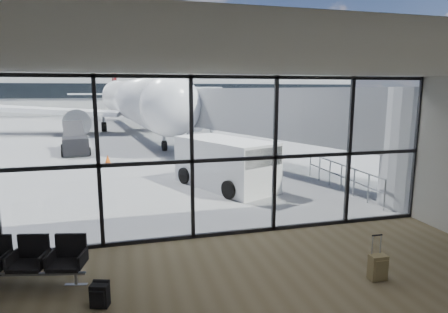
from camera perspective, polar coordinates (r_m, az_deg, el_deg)
name	(u,v)px	position (r m, az deg, el deg)	size (l,w,h in m)	color
ground	(149,122)	(50.06, -11.33, 5.19)	(220.00, 220.00, 0.00)	slate
lounge_shell	(322,185)	(5.95, 14.68, -4.27)	(12.02, 8.01, 4.51)	brown
glass_curtain_wall	(235,157)	(10.39, 1.62, -0.15)	(12.10, 0.12, 4.50)	white
jet_bridge	(291,118)	(18.63, 10.10, 5.82)	(8.00, 16.50, 4.33)	gray
apron_railing	(341,173)	(16.13, 17.44, -2.46)	(0.06, 5.46, 1.11)	gray
far_terminal	(138,90)	(71.82, -12.99, 9.92)	(80.00, 12.20, 11.00)	#AEAEA9
tree_4	(29,84)	(83.81, -27.53, 9.75)	(5.61, 5.61, 8.07)	#382619
tree_5	(62,81)	(82.73, -23.46, 10.50)	(6.27, 6.27, 9.03)	#382619
seating_row	(31,258)	(9.21, -27.33, -13.55)	(2.34, 1.12, 1.04)	gray
backpack	(100,295)	(7.95, -18.43, -19.42)	(0.39, 0.38, 0.50)	black
suitcase	(378,267)	(9.10, 22.43, -15.32)	(0.37, 0.28, 1.00)	brown
airliner	(131,100)	(40.36, -13.92, 8.33)	(33.54, 39.01, 10.07)	white
service_van	(227,163)	(15.84, 0.40, -0.98)	(3.83, 5.14, 2.05)	white
belt_loader	(75,143)	(26.34, -21.75, 1.88)	(2.14, 4.47, 1.98)	black
traffic_cone_a	(108,160)	(21.85, -17.29, -0.49)	(0.38, 0.38, 0.54)	#E4520C
traffic_cone_c	(249,148)	(25.05, 3.86, 1.25)	(0.38, 0.38, 0.54)	orange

